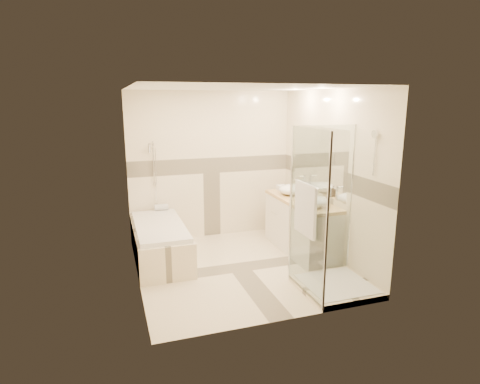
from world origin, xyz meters
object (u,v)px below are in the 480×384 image
object	(u,v)px
bathtub	(160,240)
shower_enclosure	(327,251)
vanity	(301,225)
amenity_bottle_b	(300,195)
vessel_sink_near	(291,189)
vessel_sink_far	(316,202)
amenity_bottle_a	(301,194)

from	to	relation	value
bathtub	shower_enclosure	xyz separation A→B (m)	(1.86, -1.62, 0.20)
vanity	amenity_bottle_b	xyz separation A→B (m)	(-0.02, 0.03, 0.49)
shower_enclosure	vanity	bearing A→B (deg)	77.03
vanity	vessel_sink_near	size ratio (longest dim) A/B	3.90
vessel_sink_near	vessel_sink_far	distance (m)	0.80
amenity_bottle_b	vessel_sink_far	bearing A→B (deg)	-90.00
bathtub	amenity_bottle_b	size ratio (longest dim) A/B	12.24
vessel_sink_near	amenity_bottle_a	xyz separation A→B (m)	(0.00, -0.33, 0.00)
shower_enclosure	amenity_bottle_b	distance (m)	1.39
vessel_sink_far	amenity_bottle_a	bearing A→B (deg)	90.00
vanity	vessel_sink_far	world-z (taller)	vessel_sink_far
vessel_sink_near	bathtub	bearing A→B (deg)	179.72
vanity	shower_enclosure	bearing A→B (deg)	-102.97
vanity	shower_enclosure	xyz separation A→B (m)	(-0.29, -1.27, 0.08)
bathtub	vessel_sink_near	distance (m)	2.22
amenity_bottle_a	amenity_bottle_b	size ratio (longest dim) A/B	1.27
vanity	amenity_bottle_b	size ratio (longest dim) A/B	11.67
vessel_sink_near	vanity	bearing A→B (deg)	-86.63
shower_enclosure	amenity_bottle_a	xyz separation A→B (m)	(0.27, 1.28, 0.43)
amenity_bottle_b	vessel_sink_near	bearing A→B (deg)	90.00
vessel_sink_near	vessel_sink_far	xyz separation A→B (m)	(0.00, -0.80, -0.01)
vessel_sink_near	amenity_bottle_a	distance (m)	0.33
vessel_sink_near	amenity_bottle_b	bearing A→B (deg)	-90.00
vessel_sink_near	amenity_bottle_a	size ratio (longest dim) A/B	2.36
bathtub	amenity_bottle_a	distance (m)	2.25
vanity	vessel_sink_far	distance (m)	0.68
shower_enclosure	vessel_sink_near	distance (m)	1.69
bathtub	amenity_bottle_b	world-z (taller)	amenity_bottle_b
shower_enclosure	amenity_bottle_a	world-z (taller)	shower_enclosure
vanity	vessel_sink_far	xyz separation A→B (m)	(-0.02, -0.46, 0.50)
vanity	amenity_bottle_a	world-z (taller)	amenity_bottle_a
amenity_bottle_a	vessel_sink_far	bearing A→B (deg)	-90.00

